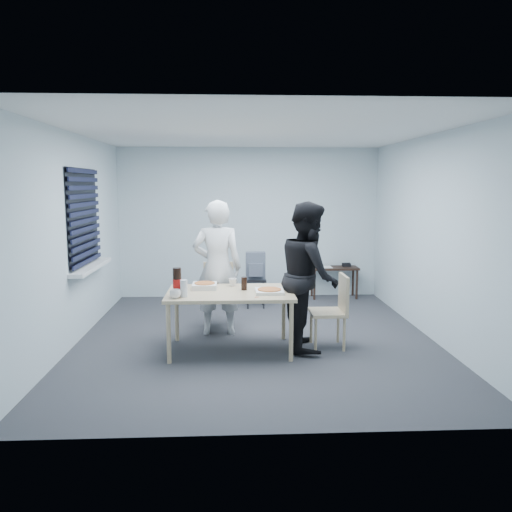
{
  "coord_description": "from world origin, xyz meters",
  "views": [
    {
      "loc": [
        -0.3,
        -6.2,
        1.96
      ],
      "look_at": [
        0.01,
        0.1,
        1.06
      ],
      "focal_mm": 35.0,
      "sensor_mm": 36.0,
      "label": 1
    }
  ],
  "objects": [
    {
      "name": "cola_glass",
      "position": [
        -0.16,
        -0.37,
        0.8
      ],
      "size": [
        0.09,
        0.09,
        0.16
      ],
      "primitive_type": "cylinder",
      "rotation": [
        0.0,
        0.0,
        -0.29
      ],
      "color": "black",
      "rests_on": "dining_table"
    },
    {
      "name": "papers",
      "position": [
        1.33,
        2.28,
        0.55
      ],
      "size": [
        0.29,
        0.32,
        0.0
      ],
      "primitive_type": "cube",
      "rotation": [
        0.0,
        0.0,
        -0.4
      ],
      "color": "white",
      "rests_on": "side_table"
    },
    {
      "name": "black_box",
      "position": [
        1.7,
        2.33,
        0.57
      ],
      "size": [
        0.17,
        0.15,
        0.06
      ],
      "primitive_type": "cube",
      "rotation": [
        0.0,
        0.0,
        -0.4
      ],
      "color": "black",
      "rests_on": "side_table"
    },
    {
      "name": "side_table",
      "position": [
        1.48,
        2.28,
        0.46
      ],
      "size": [
        0.82,
        0.36,
        0.54
      ],
      "color": "black",
      "rests_on": "ground"
    },
    {
      "name": "person_white",
      "position": [
        -0.49,
        0.25,
        0.89
      ],
      "size": [
        0.65,
        0.42,
        1.77
      ],
      "primitive_type": "imported",
      "rotation": [
        0.0,
        0.0,
        3.14
      ],
      "color": "silver",
      "rests_on": "ground"
    },
    {
      "name": "room",
      "position": [
        -2.2,
        0.4,
        1.44
      ],
      "size": [
        5.0,
        5.0,
        5.0
      ],
      "color": "#333338",
      "rests_on": "ground"
    },
    {
      "name": "dining_table",
      "position": [
        -0.33,
        -0.45,
        0.66
      ],
      "size": [
        1.47,
        0.93,
        0.72
      ],
      "color": "tan",
      "rests_on": "ground"
    },
    {
      "name": "rubber_band",
      "position": [
        -0.03,
        -0.77,
        0.72
      ],
      "size": [
        0.06,
        0.06,
        0.0
      ],
      "primitive_type": "torus",
      "rotation": [
        0.0,
        0.0,
        -0.27
      ],
      "color": "red",
      "rests_on": "dining_table"
    },
    {
      "name": "soda_bottle",
      "position": [
        -0.92,
        -0.64,
        0.87
      ],
      "size": [
        0.1,
        0.1,
        0.32
      ],
      "rotation": [
        0.0,
        0.0,
        -0.12
      ],
      "color": "black",
      "rests_on": "dining_table"
    },
    {
      "name": "mug_a",
      "position": [
        -0.93,
        -0.77,
        0.77
      ],
      "size": [
        0.17,
        0.17,
        0.1
      ],
      "primitive_type": "imported",
      "rotation": [
        0.0,
        0.0,
        0.52
      ],
      "color": "white",
      "rests_on": "dining_table"
    },
    {
      "name": "person_black",
      "position": [
        0.61,
        -0.37,
        0.89
      ],
      "size": [
        0.47,
        0.86,
        1.77
      ],
      "primitive_type": "imported",
      "rotation": [
        0.0,
        0.0,
        1.57
      ],
      "color": "black",
      "rests_on": "ground"
    },
    {
      "name": "stool",
      "position": [
        0.07,
        1.68,
        0.35
      ],
      "size": [
        0.33,
        0.33,
        0.46
      ],
      "color": "black",
      "rests_on": "ground"
    },
    {
      "name": "plastic_cups",
      "position": [
        -0.84,
        -0.7,
        0.81
      ],
      "size": [
        0.1,
        0.1,
        0.19
      ],
      "primitive_type": "cylinder",
      "rotation": [
        0.0,
        0.0,
        0.34
      ],
      "color": "silver",
      "rests_on": "dining_table"
    },
    {
      "name": "mug_b",
      "position": [
        -0.29,
        -0.12,
        0.76
      ],
      "size": [
        0.1,
        0.1,
        0.09
      ],
      "primitive_type": "imported",
      "color": "white",
      "rests_on": "dining_table"
    },
    {
      "name": "chair_far",
      "position": [
        -0.49,
        0.62,
        0.51
      ],
      "size": [
        0.42,
        0.42,
        0.89
      ],
      "color": "tan",
      "rests_on": "ground"
    },
    {
      "name": "backpack",
      "position": [
        0.07,
        1.66,
        0.67
      ],
      "size": [
        0.31,
        0.23,
        0.43
      ],
      "rotation": [
        0.0,
        0.0,
        0.19
      ],
      "color": "slate",
      "rests_on": "stool"
    },
    {
      "name": "chair_right",
      "position": [
        0.94,
        -0.38,
        0.51
      ],
      "size": [
        0.42,
        0.42,
        0.89
      ],
      "color": "tan",
      "rests_on": "ground"
    },
    {
      "name": "pizza_box_b",
      "position": [
        0.13,
        -0.54,
        0.74
      ],
      "size": [
        0.32,
        0.32,
        0.05
      ],
      "rotation": [
        0.0,
        0.0,
        0.18
      ],
      "color": "white",
      "rests_on": "dining_table"
    },
    {
      "name": "pizza_box_a",
      "position": [
        -0.63,
        -0.26,
        0.75
      ],
      "size": [
        0.29,
        0.29,
        0.07
      ],
      "rotation": [
        0.0,
        0.0,
        -0.01
      ],
      "color": "white",
      "rests_on": "dining_table"
    }
  ]
}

